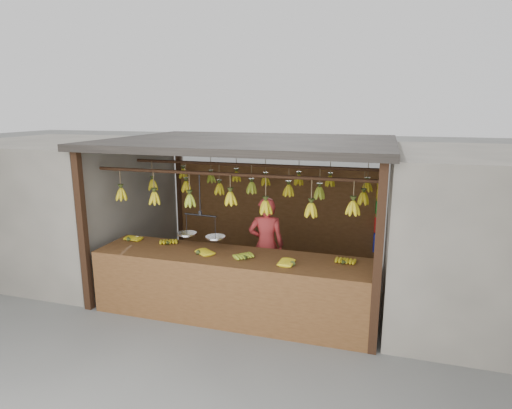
% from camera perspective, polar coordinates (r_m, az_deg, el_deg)
% --- Properties ---
extents(ground, '(80.00, 80.00, 0.00)m').
position_cam_1_polar(ground, '(7.22, -0.70, -10.62)').
color(ground, '#5B5B57').
extents(stall, '(4.30, 3.30, 2.40)m').
position_cam_1_polar(stall, '(7.00, 0.07, 5.42)').
color(stall, black).
rests_on(stall, ground).
extents(neighbor_left, '(3.00, 3.00, 2.30)m').
position_cam_1_polar(neighbor_left, '(8.61, -24.21, 0.14)').
color(neighbor_left, slate).
rests_on(neighbor_left, ground).
extents(neighbor_right, '(3.00, 3.00, 2.30)m').
position_cam_1_polar(neighbor_right, '(6.74, 29.96, -3.75)').
color(neighbor_right, slate).
rests_on(neighbor_right, ground).
extents(counter, '(3.82, 0.87, 0.96)m').
position_cam_1_polar(counter, '(5.85, -3.90, -8.86)').
color(counter, '#59361A').
rests_on(counter, ground).
extents(hanging_bananas, '(3.62, 2.26, 0.39)m').
position_cam_1_polar(hanging_bananas, '(6.73, -0.70, 2.03)').
color(hanging_bananas, gold).
rests_on(hanging_bananas, ground).
extents(balance_scale, '(0.72, 0.30, 0.91)m').
position_cam_1_polar(balance_scale, '(6.09, -7.36, -3.66)').
color(balance_scale, black).
rests_on(balance_scale, ground).
extents(vendor, '(0.62, 0.47, 1.53)m').
position_cam_1_polar(vendor, '(6.73, 1.37, -5.42)').
color(vendor, '#BF3333').
rests_on(vendor, ground).
extents(bag_bundles, '(0.08, 0.26, 1.28)m').
position_cam_1_polar(bag_bundles, '(7.89, 15.89, -1.37)').
color(bag_bundles, yellow).
rests_on(bag_bundles, ground).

